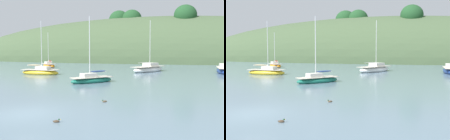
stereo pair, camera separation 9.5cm
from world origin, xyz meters
TOP-DOWN VIEW (x-y plane):
  - ground_plane at (0.00, 0.00)m, footprint 400.00×400.00m
  - far_shoreline_hill at (0.03, 74.83)m, footprint 150.00×36.00m
  - sailboat_grey_yawl at (3.34, 33.13)m, footprint 6.22×8.30m
  - sailboat_blue_center at (-20.87, 40.46)m, footprint 5.69×5.65m
  - sailboat_white_near at (-12.85, 23.25)m, footprint 6.46×2.26m
  - sailboat_navy_dinghy at (-1.32, 15.44)m, footprint 4.99×5.36m
  - duck_lead at (2.68, -1.27)m, footprint 0.42×0.26m
  - duck_trailing at (3.59, 4.62)m, footprint 0.38×0.35m

SIDE VIEW (x-z plane):
  - ground_plane at x=0.00m, z-range 0.00..0.00m
  - duck_lead at x=2.68m, z-range -0.07..0.17m
  - duck_trailing at x=3.59m, z-range -0.07..0.17m
  - far_shoreline_hill at x=0.03m, z-range -16.45..16.65m
  - sailboat_navy_dinghy at x=-1.32m, z-range -3.70..4.41m
  - sailboat_blue_center at x=-20.87m, z-range -3.72..4.48m
  - sailboat_white_near at x=-12.85m, z-range -3.96..4.76m
  - sailboat_grey_yawl at x=3.34m, z-range -4.30..5.23m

